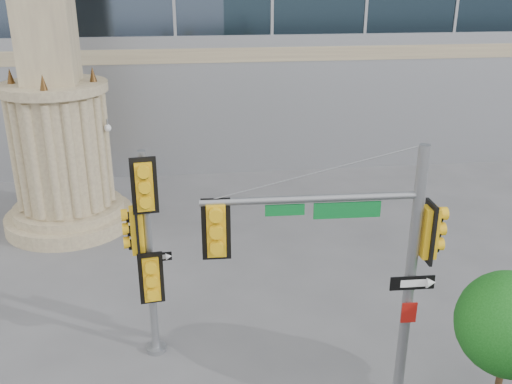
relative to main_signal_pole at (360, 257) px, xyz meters
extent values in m
plane|color=#545456|center=(-1.37, 1.13, -3.52)|extent=(120.00, 120.00, 0.00)
cylinder|color=gray|center=(-7.37, 10.13, -3.27)|extent=(4.40, 4.40, 0.50)
cylinder|color=gray|center=(-7.37, 10.13, -2.87)|extent=(3.80, 3.80, 0.30)
cylinder|color=gray|center=(-7.37, 10.13, -0.72)|extent=(3.00, 3.00, 4.00)
cylinder|color=gray|center=(-7.37, 10.13, 1.43)|extent=(3.50, 3.50, 0.30)
cone|color=#472D14|center=(-6.07, 10.13, 1.83)|extent=(0.24, 0.24, 0.50)
cone|color=#472D14|center=(-8.67, 10.13, 1.83)|extent=(0.24, 0.24, 0.50)
cylinder|color=slate|center=(1.03, -0.03, -0.68)|extent=(0.21, 0.21, 5.68)
cylinder|color=slate|center=(-0.96, 0.03, 1.21)|extent=(3.98, 0.25, 0.13)
cube|color=#0D712B|center=(-0.30, -0.01, 0.98)|extent=(1.23, 0.08, 0.30)
cube|color=yellow|center=(-2.67, 0.08, 0.69)|extent=(0.53, 0.28, 1.18)
cube|color=yellow|center=(1.29, -0.04, 0.46)|extent=(0.28, 0.53, 1.18)
cube|color=black|center=(1.02, -0.16, -0.54)|extent=(0.87, 0.06, 0.28)
cube|color=#9C130E|center=(1.02, -0.16, -1.20)|extent=(0.30, 0.04, 0.44)
cylinder|color=slate|center=(-4.07, 2.42, -3.46)|extent=(0.48, 0.48, 0.12)
cylinder|color=slate|center=(-4.07, 2.42, -1.01)|extent=(0.18, 0.18, 5.02)
cube|color=yellow|center=(-4.04, 2.20, 0.79)|extent=(0.58, 0.34, 1.25)
cube|color=yellow|center=(-4.29, 2.39, -0.31)|extent=(0.34, 0.58, 1.25)
cube|color=yellow|center=(-4.04, 2.20, -1.41)|extent=(0.58, 0.34, 1.25)
cube|color=black|center=(-3.88, 2.32, -0.96)|extent=(0.62, 0.10, 0.20)
cylinder|color=#382314|center=(2.84, -0.67, -2.64)|extent=(0.14, 0.14, 1.76)
sphere|color=#124F13|center=(2.84, -0.67, -1.27)|extent=(2.05, 2.05, 2.05)
sphere|color=#124F13|center=(2.50, -0.91, -1.52)|extent=(1.07, 1.07, 1.07)
camera|label=1|loc=(-3.12, -9.17, 5.03)|focal=40.00mm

